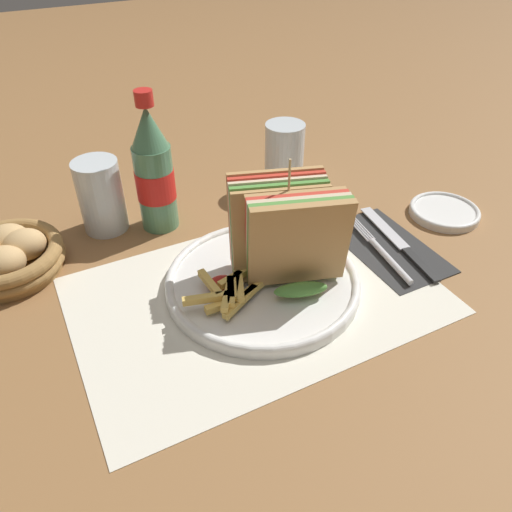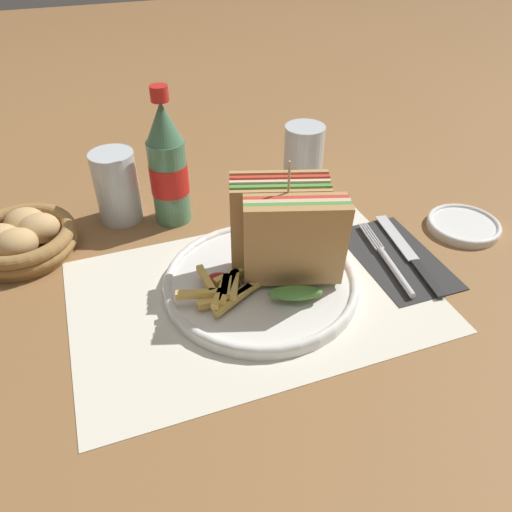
{
  "view_description": "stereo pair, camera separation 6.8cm",
  "coord_description": "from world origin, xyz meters",
  "px_view_note": "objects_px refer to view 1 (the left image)",
  "views": [
    {
      "loc": [
        -0.23,
        -0.48,
        0.45
      ],
      "look_at": [
        0.02,
        0.0,
        0.04
      ],
      "focal_mm": 35.0,
      "sensor_mm": 36.0,
      "label": 1
    },
    {
      "loc": [
        -0.17,
        -0.5,
        0.45
      ],
      "look_at": [
        0.02,
        0.0,
        0.04
      ],
      "focal_mm": 35.0,
      "sensor_mm": 36.0,
      "label": 2
    }
  ],
  "objects_px": {
    "knife": "(399,242)",
    "glass_near": "(284,156)",
    "club_sandwich": "(287,233)",
    "bread_basket": "(6,256)",
    "plate_main": "(263,281)",
    "side_saucer": "(444,211)",
    "coke_bottle_near": "(154,173)",
    "glass_far": "(102,201)",
    "fork": "(384,253)"
  },
  "relations": [
    {
      "from": "fork",
      "to": "side_saucer",
      "type": "height_order",
      "value": "same"
    },
    {
      "from": "fork",
      "to": "coke_bottle_near",
      "type": "distance_m",
      "value": 0.36
    },
    {
      "from": "coke_bottle_near",
      "to": "bread_basket",
      "type": "relative_size",
      "value": 1.39
    },
    {
      "from": "glass_far",
      "to": "side_saucer",
      "type": "distance_m",
      "value": 0.56
    },
    {
      "from": "plate_main",
      "to": "glass_near",
      "type": "distance_m",
      "value": 0.29
    },
    {
      "from": "knife",
      "to": "glass_near",
      "type": "bearing_deg",
      "value": 112.18
    },
    {
      "from": "plate_main",
      "to": "club_sandwich",
      "type": "height_order",
      "value": "club_sandwich"
    },
    {
      "from": "bread_basket",
      "to": "side_saucer",
      "type": "relative_size",
      "value": 1.39
    },
    {
      "from": "knife",
      "to": "glass_far",
      "type": "xyz_separation_m",
      "value": [
        -0.38,
        0.25,
        0.04
      ]
    },
    {
      "from": "bread_basket",
      "to": "knife",
      "type": "bearing_deg",
      "value": -21.08
    },
    {
      "from": "plate_main",
      "to": "club_sandwich",
      "type": "relative_size",
      "value": 1.57
    },
    {
      "from": "coke_bottle_near",
      "to": "side_saucer",
      "type": "xyz_separation_m",
      "value": [
        0.43,
        -0.19,
        -0.09
      ]
    },
    {
      "from": "plate_main",
      "to": "coke_bottle_near",
      "type": "relative_size",
      "value": 1.21
    },
    {
      "from": "coke_bottle_near",
      "to": "side_saucer",
      "type": "height_order",
      "value": "coke_bottle_near"
    },
    {
      "from": "fork",
      "to": "bread_basket",
      "type": "height_order",
      "value": "bread_basket"
    },
    {
      "from": "knife",
      "to": "glass_near",
      "type": "xyz_separation_m",
      "value": [
        -0.06,
        0.25,
        0.05
      ]
    },
    {
      "from": "coke_bottle_near",
      "to": "side_saucer",
      "type": "bearing_deg",
      "value": -23.71
    },
    {
      "from": "glass_near",
      "to": "bread_basket",
      "type": "height_order",
      "value": "glass_near"
    },
    {
      "from": "glass_far",
      "to": "side_saucer",
      "type": "xyz_separation_m",
      "value": [
        0.51,
        -0.22,
        -0.04
      ]
    },
    {
      "from": "knife",
      "to": "coke_bottle_near",
      "type": "height_order",
      "value": "coke_bottle_near"
    },
    {
      "from": "glass_near",
      "to": "club_sandwich",
      "type": "bearing_deg",
      "value": -119.13
    },
    {
      "from": "glass_far",
      "to": "coke_bottle_near",
      "type": "bearing_deg",
      "value": -21.59
    },
    {
      "from": "glass_near",
      "to": "glass_far",
      "type": "xyz_separation_m",
      "value": [
        -0.32,
        0.01,
        -0.01
      ]
    },
    {
      "from": "knife",
      "to": "glass_near",
      "type": "height_order",
      "value": "glass_near"
    },
    {
      "from": "fork",
      "to": "coke_bottle_near",
      "type": "xyz_separation_m",
      "value": [
        -0.26,
        0.24,
        0.09
      ]
    },
    {
      "from": "plate_main",
      "to": "knife",
      "type": "bearing_deg",
      "value": -2.4
    },
    {
      "from": "club_sandwich",
      "to": "bread_basket",
      "type": "distance_m",
      "value": 0.4
    },
    {
      "from": "glass_far",
      "to": "bread_basket",
      "type": "xyz_separation_m",
      "value": [
        -0.15,
        -0.05,
        -0.02
      ]
    },
    {
      "from": "club_sandwich",
      "to": "glass_far",
      "type": "relative_size",
      "value": 1.46
    },
    {
      "from": "club_sandwich",
      "to": "bread_basket",
      "type": "xyz_separation_m",
      "value": [
        -0.34,
        0.2,
        -0.06
      ]
    },
    {
      "from": "side_saucer",
      "to": "knife",
      "type": "bearing_deg",
      "value": -164.97
    },
    {
      "from": "club_sandwich",
      "to": "fork",
      "type": "relative_size",
      "value": 0.96
    },
    {
      "from": "glass_near",
      "to": "side_saucer",
      "type": "xyz_separation_m",
      "value": [
        0.19,
        -0.21,
        -0.05
      ]
    },
    {
      "from": "club_sandwich",
      "to": "knife",
      "type": "relative_size",
      "value": 0.84
    },
    {
      "from": "fork",
      "to": "bread_basket",
      "type": "bearing_deg",
      "value": 163.51
    },
    {
      "from": "club_sandwich",
      "to": "glass_near",
      "type": "relative_size",
      "value": 1.46
    },
    {
      "from": "knife",
      "to": "bread_basket",
      "type": "xyz_separation_m",
      "value": [
        -0.54,
        0.21,
        0.02
      ]
    },
    {
      "from": "club_sandwich",
      "to": "side_saucer",
      "type": "xyz_separation_m",
      "value": [
        0.32,
        0.03,
        -0.07
      ]
    },
    {
      "from": "club_sandwich",
      "to": "coke_bottle_near",
      "type": "relative_size",
      "value": 0.77
    },
    {
      "from": "coke_bottle_near",
      "to": "glass_far",
      "type": "xyz_separation_m",
      "value": [
        -0.08,
        0.03,
        -0.04
      ]
    },
    {
      "from": "knife",
      "to": "plate_main",
      "type": "bearing_deg",
      "value": -174.82
    },
    {
      "from": "bread_basket",
      "to": "glass_near",
      "type": "bearing_deg",
      "value": 4.68
    },
    {
      "from": "coke_bottle_near",
      "to": "glass_far",
      "type": "height_order",
      "value": "coke_bottle_near"
    },
    {
      "from": "club_sandwich",
      "to": "coke_bottle_near",
      "type": "distance_m",
      "value": 0.24
    },
    {
      "from": "plate_main",
      "to": "side_saucer",
      "type": "height_order",
      "value": "plate_main"
    },
    {
      "from": "glass_near",
      "to": "glass_far",
      "type": "relative_size",
      "value": 1.0
    },
    {
      "from": "club_sandwich",
      "to": "side_saucer",
      "type": "bearing_deg",
      "value": 4.67
    },
    {
      "from": "club_sandwich",
      "to": "fork",
      "type": "bearing_deg",
      "value": -7.93
    },
    {
      "from": "plate_main",
      "to": "bread_basket",
      "type": "xyz_separation_m",
      "value": [
        -0.31,
        0.2,
        0.02
      ]
    },
    {
      "from": "fork",
      "to": "glass_far",
      "type": "bearing_deg",
      "value": 149.66
    }
  ]
}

